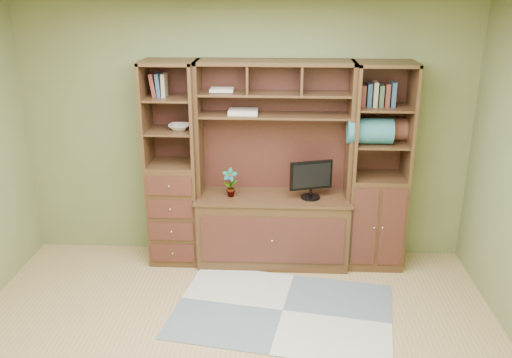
# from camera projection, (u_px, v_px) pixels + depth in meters

# --- Properties ---
(room) EXTENTS (4.60, 4.10, 2.64)m
(room) POSITION_uv_depth(u_px,v_px,m) (224.00, 212.00, 3.58)
(room) COLOR tan
(room) RESTS_ON ground
(center_hutch) EXTENTS (1.54, 0.53, 2.05)m
(center_hutch) POSITION_uv_depth(u_px,v_px,m) (273.00, 168.00, 5.29)
(center_hutch) COLOR #442B17
(center_hutch) RESTS_ON ground
(left_tower) EXTENTS (0.50, 0.45, 2.05)m
(left_tower) POSITION_uv_depth(u_px,v_px,m) (173.00, 165.00, 5.37)
(left_tower) COLOR #442B17
(left_tower) RESTS_ON ground
(right_tower) EXTENTS (0.55, 0.45, 2.05)m
(right_tower) POSITION_uv_depth(u_px,v_px,m) (379.00, 168.00, 5.28)
(right_tower) COLOR #442B17
(right_tower) RESTS_ON ground
(rug) EXTENTS (2.06, 1.55, 0.01)m
(rug) POSITION_uv_depth(u_px,v_px,m) (283.00, 311.00, 4.77)
(rug) COLOR #919696
(rug) RESTS_ON ground
(monitor) EXTENTS (0.47, 0.31, 0.53)m
(monitor) POSITION_uv_depth(u_px,v_px,m) (311.00, 173.00, 5.25)
(monitor) COLOR black
(monitor) RESTS_ON center_hutch
(orchid) EXTENTS (0.15, 0.10, 0.29)m
(orchid) POSITION_uv_depth(u_px,v_px,m) (230.00, 183.00, 5.33)
(orchid) COLOR #B95B3E
(orchid) RESTS_ON center_hutch
(magazines) EXTENTS (0.28, 0.20, 0.04)m
(magazines) POSITION_uv_depth(u_px,v_px,m) (243.00, 112.00, 5.20)
(magazines) COLOR beige
(magazines) RESTS_ON center_hutch
(bowl) EXTENTS (0.21, 0.21, 0.05)m
(bowl) POSITION_uv_depth(u_px,v_px,m) (179.00, 127.00, 5.24)
(bowl) COLOR beige
(bowl) RESTS_ON left_tower
(blanket_teal) EXTENTS (0.42, 0.24, 0.24)m
(blanket_teal) POSITION_uv_depth(u_px,v_px,m) (370.00, 131.00, 5.10)
(blanket_teal) COLOR #2B6A73
(blanket_teal) RESTS_ON right_tower
(blanket_red) EXTENTS (0.39, 0.22, 0.22)m
(blanket_red) POSITION_uv_depth(u_px,v_px,m) (390.00, 129.00, 5.22)
(blanket_red) COLOR brown
(blanket_red) RESTS_ON right_tower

